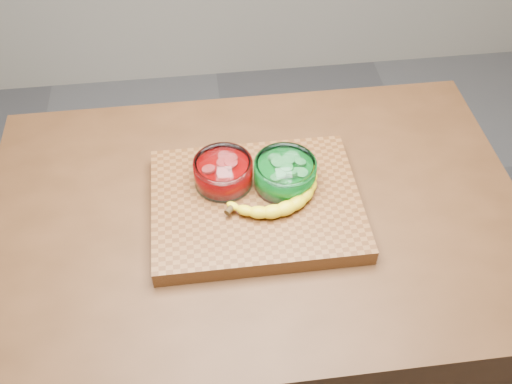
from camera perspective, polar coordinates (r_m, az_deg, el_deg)
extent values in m
plane|color=slate|center=(2.03, 0.00, -18.48)|extent=(3.50, 3.50, 0.00)
cube|color=#492B16|center=(1.63, 0.00, -12.12)|extent=(1.20, 0.80, 0.90)
cube|color=brown|center=(1.25, 0.00, -1.23)|extent=(0.45, 0.35, 0.04)
cylinder|color=white|center=(1.24, -3.29, 1.98)|extent=(0.13, 0.13, 0.06)
cylinder|color=#B80506|center=(1.25, -3.27, 1.73)|extent=(0.11, 0.11, 0.03)
cylinder|color=#EA4B49|center=(1.23, -3.33, 2.57)|extent=(0.10, 0.10, 0.02)
cylinder|color=white|center=(1.24, 2.91, 1.83)|extent=(0.14, 0.14, 0.06)
cylinder|color=#0F8D25|center=(1.24, 2.90, 1.56)|extent=(0.11, 0.11, 0.04)
cylinder|color=#66DA6E|center=(1.22, 2.94, 2.43)|extent=(0.11, 0.11, 0.02)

